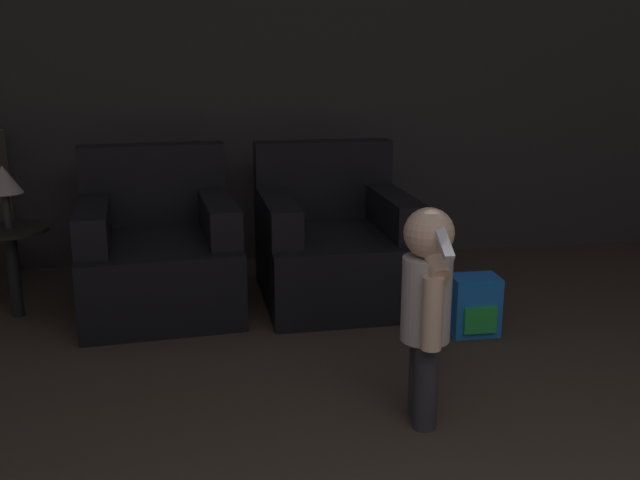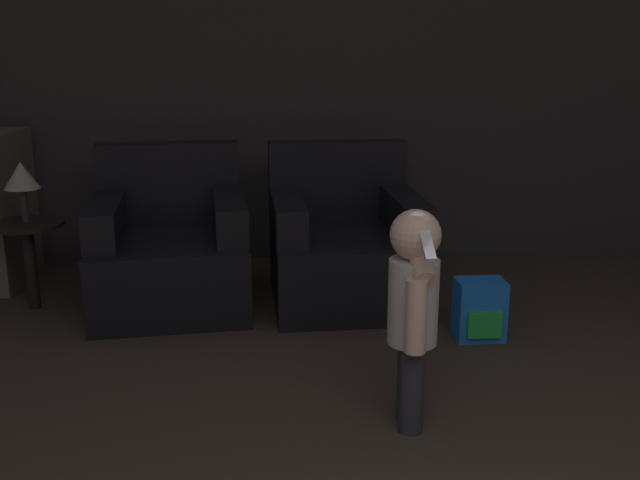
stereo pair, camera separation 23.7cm
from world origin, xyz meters
name	(u,v)px [view 1 (the left image)]	position (x,y,z in m)	size (l,w,h in m)	color
wall_back	(310,59)	(0.00, 4.50, 1.30)	(8.40, 0.05, 2.60)	#33302D
armchair_left	(159,253)	(-0.95, 3.66, 0.29)	(0.89, 0.98, 0.84)	black
armchair_right	(334,246)	(0.01, 3.66, 0.29)	(0.83, 0.93, 0.84)	black
person_toddler	(427,300)	(0.09, 2.21, 0.48)	(0.18, 0.32, 0.82)	#28282D
toy_backpack	(474,306)	(0.59, 3.00, 0.14)	(0.23, 0.19, 0.29)	blue
side_table	(11,246)	(-1.68, 3.60, 0.38)	(0.39, 0.39, 0.48)	black
lamp	(4,181)	(-1.68, 3.60, 0.72)	(0.18, 0.18, 0.32)	#262626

